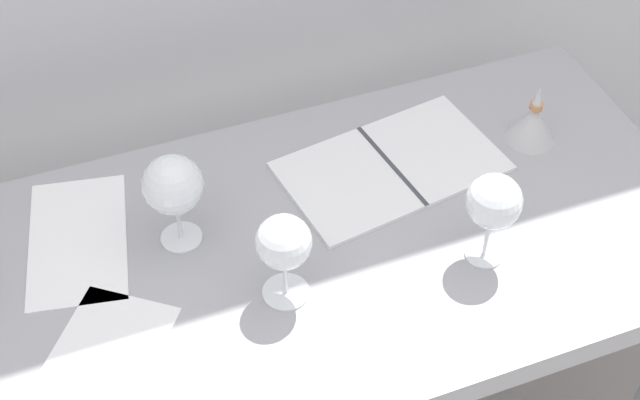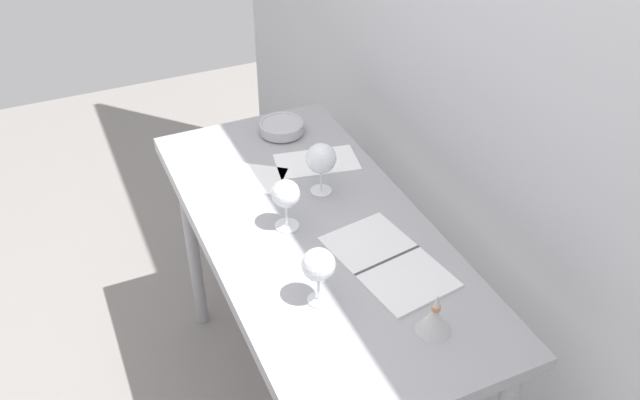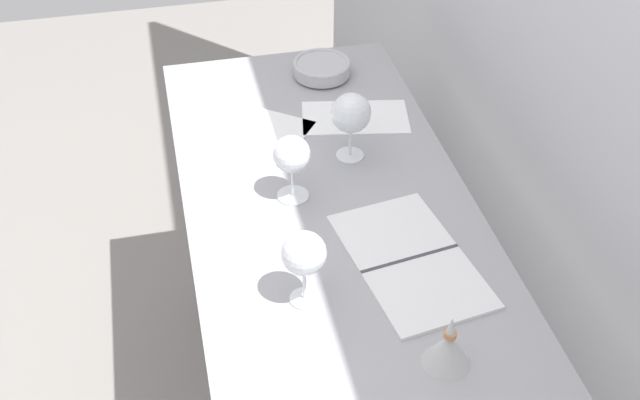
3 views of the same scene
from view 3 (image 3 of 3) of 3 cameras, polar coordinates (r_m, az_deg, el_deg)
back_wall at (r=1.75m, az=17.13°, el=12.42°), size 3.80×0.04×2.60m
steel_counter at (r=1.87m, az=0.60°, el=-2.56°), size 1.40×0.65×0.90m
wine_glass_near_right at (r=1.49m, az=-1.17°, el=-3.96°), size 0.09×0.09×0.17m
wine_glass_far_left at (r=1.87m, az=2.26°, el=6.18°), size 0.10×0.10×0.17m
wine_glass_near_center at (r=1.75m, az=-2.05°, el=3.19°), size 0.08×0.08×0.16m
open_notebook at (r=1.66m, az=6.51°, el=-4.31°), size 0.41×0.28×0.01m
tasting_sheet_upper at (r=2.04m, az=-4.01°, el=5.23°), size 0.26×0.27×0.00m
tasting_sheet_lower at (r=2.08m, az=2.55°, el=5.98°), size 0.21×0.30×0.00m
tasting_bowl at (r=2.25m, az=0.13°, el=9.52°), size 0.16×0.16×0.05m
decanter_funnel at (r=1.47m, az=9.21°, el=-10.54°), size 0.09×0.09×0.12m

